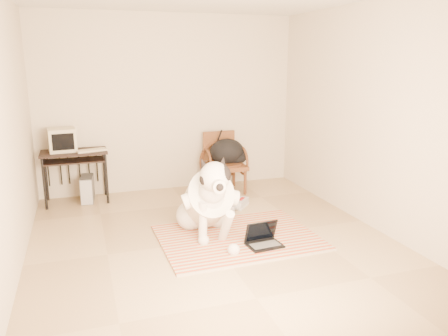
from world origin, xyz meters
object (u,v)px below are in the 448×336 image
pc_tower (87,189)px  backpack (229,153)px  computer_desk (74,159)px  crt_monitor (62,140)px  dog (208,201)px  laptop (263,239)px  rattan_chair (223,162)px

pc_tower → backpack: bearing=-3.1°
pc_tower → backpack: 2.18m
computer_desk → crt_monitor: (-0.14, 0.05, 0.27)m
crt_monitor → backpack: crt_monitor is taller
crt_monitor → dog: bearing=-48.6°
backpack → pc_tower: bearing=176.9°
dog → crt_monitor: 2.48m
computer_desk → backpack: 2.28m
laptop → rattan_chair: bearing=83.3°
laptop → backpack: bearing=81.1°
dog → backpack: 1.85m
backpack → crt_monitor: bearing=175.8°
crt_monitor → rattan_chair: 2.39m
dog → rattan_chair: 1.81m
laptop → backpack: backpack is taller
crt_monitor → backpack: bearing=-4.2°
backpack → rattan_chair: bearing=174.9°
dog → laptop: 0.78m
dog → computer_desk: dog is taller
crt_monitor → rattan_chair: crt_monitor is taller
computer_desk → rattan_chair: rattan_chair is taller
laptop → pc_tower: 2.91m
computer_desk → backpack: (2.28, -0.12, -0.04)m
backpack → dog: bearing=-116.5°
dog → crt_monitor: crt_monitor is taller
pc_tower → rattan_chair: bearing=-3.0°
crt_monitor → pc_tower: bearing=-12.2°
crt_monitor → rattan_chair: size_ratio=0.43×
pc_tower → backpack: backpack is taller
crt_monitor → backpack: size_ratio=0.68×
laptop → rattan_chair: size_ratio=0.43×
rattan_chair → computer_desk: bearing=177.0°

